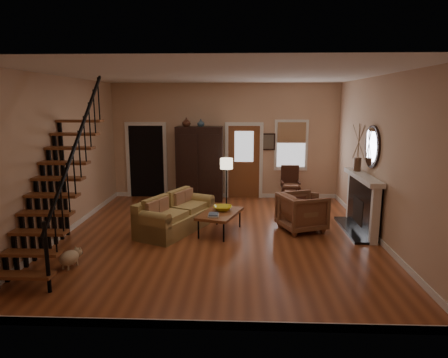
{
  "coord_description": "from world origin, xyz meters",
  "views": [
    {
      "loc": [
        0.45,
        -7.99,
        2.79
      ],
      "look_at": [
        0.1,
        0.4,
        1.15
      ],
      "focal_mm": 32.0,
      "sensor_mm": 36.0,
      "label": 1
    }
  ],
  "objects_px": {
    "sofa": "(176,214)",
    "armchair_left": "(302,212)",
    "armchair_right": "(299,210)",
    "armoire": "(200,164)",
    "side_chair": "(290,185)",
    "floor_lamp": "(226,185)",
    "coffee_table": "(220,222)"
  },
  "relations": [
    {
      "from": "sofa",
      "to": "armchair_left",
      "type": "relative_size",
      "value": 2.19
    },
    {
      "from": "armchair_left",
      "to": "armchair_right",
      "type": "xyz_separation_m",
      "value": [
        -0.02,
        0.31,
        -0.04
      ]
    },
    {
      "from": "armoire",
      "to": "armchair_left",
      "type": "distance_m",
      "value": 3.71
    },
    {
      "from": "sofa",
      "to": "armchair_left",
      "type": "distance_m",
      "value": 2.76
    },
    {
      "from": "sofa",
      "to": "armchair_right",
      "type": "height_order",
      "value": "armchair_right"
    },
    {
      "from": "armchair_right",
      "to": "sofa",
      "type": "bearing_deg",
      "value": 117.14
    },
    {
      "from": "sofa",
      "to": "side_chair",
      "type": "bearing_deg",
      "value": 67.49
    },
    {
      "from": "floor_lamp",
      "to": "sofa",
      "type": "bearing_deg",
      "value": -124.47
    },
    {
      "from": "armoire",
      "to": "armchair_right",
      "type": "distance_m",
      "value": 3.49
    },
    {
      "from": "armoire",
      "to": "armchair_right",
      "type": "bearing_deg",
      "value": -43.42
    },
    {
      "from": "sofa",
      "to": "side_chair",
      "type": "xyz_separation_m",
      "value": [
        2.8,
        2.59,
        0.14
      ]
    },
    {
      "from": "coffee_table",
      "to": "side_chair",
      "type": "xyz_separation_m",
      "value": [
        1.83,
        2.71,
        0.28
      ]
    },
    {
      "from": "armchair_left",
      "to": "armoire",
      "type": "bearing_deg",
      "value": 22.64
    },
    {
      "from": "armoire",
      "to": "armchair_right",
      "type": "height_order",
      "value": "armoire"
    },
    {
      "from": "floor_lamp",
      "to": "side_chair",
      "type": "distance_m",
      "value": 2.05
    },
    {
      "from": "coffee_table",
      "to": "armchair_left",
      "type": "distance_m",
      "value": 1.81
    },
    {
      "from": "armoire",
      "to": "armchair_left",
      "type": "relative_size",
      "value": 2.32
    },
    {
      "from": "sofa",
      "to": "side_chair",
      "type": "relative_size",
      "value": 1.94
    },
    {
      "from": "armchair_left",
      "to": "coffee_table",
      "type": "bearing_deg",
      "value": 77.33
    },
    {
      "from": "side_chair",
      "to": "armchair_right",
      "type": "bearing_deg",
      "value": -91.79
    },
    {
      "from": "coffee_table",
      "to": "floor_lamp",
      "type": "relative_size",
      "value": 0.86
    },
    {
      "from": "armoire",
      "to": "coffee_table",
      "type": "height_order",
      "value": "armoire"
    },
    {
      "from": "armoire",
      "to": "floor_lamp",
      "type": "xyz_separation_m",
      "value": [
        0.8,
        -1.26,
        -0.36
      ]
    },
    {
      "from": "floor_lamp",
      "to": "side_chair",
      "type": "bearing_deg",
      "value": 31.18
    },
    {
      "from": "coffee_table",
      "to": "armchair_left",
      "type": "bearing_deg",
      "value": 7.92
    },
    {
      "from": "armoire",
      "to": "coffee_table",
      "type": "relative_size",
      "value": 1.76
    },
    {
      "from": "sofa",
      "to": "coffee_table",
      "type": "distance_m",
      "value": 0.99
    },
    {
      "from": "armoire",
      "to": "floor_lamp",
      "type": "bearing_deg",
      "value": -57.58
    },
    {
      "from": "coffee_table",
      "to": "armchair_left",
      "type": "relative_size",
      "value": 1.31
    },
    {
      "from": "sofa",
      "to": "armchair_right",
      "type": "xyz_separation_m",
      "value": [
        2.73,
        0.44,
        0.0
      ]
    },
    {
      "from": "coffee_table",
      "to": "side_chair",
      "type": "distance_m",
      "value": 3.28
    },
    {
      "from": "sofa",
      "to": "coffee_table",
      "type": "relative_size",
      "value": 1.66
    }
  ]
}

